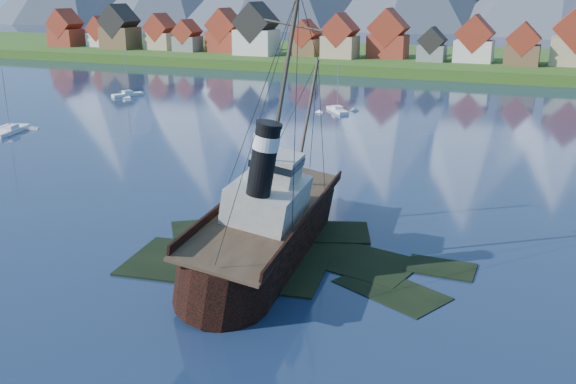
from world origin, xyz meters
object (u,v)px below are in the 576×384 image
at_px(tugboat_wreck, 270,219).
at_px(sailboat_b, 128,95).
at_px(sailboat_a, 10,132).
at_px(sailboat_c, 337,111).

bearing_deg(tugboat_wreck, sailboat_b, 127.10).
relative_size(sailboat_a, sailboat_b, 1.09).
xyz_separation_m(tugboat_wreck, sailboat_b, (-69.46, 72.12, -2.93)).
distance_m(sailboat_a, sailboat_b, 42.13).
relative_size(tugboat_wreck, sailboat_a, 2.76).
distance_m(tugboat_wreck, sailboat_c, 74.03).
bearing_deg(sailboat_b, tugboat_wreck, -17.17).
height_order(sailboat_a, sailboat_c, sailboat_a).
bearing_deg(sailboat_a, sailboat_c, 26.77).
height_order(sailboat_b, sailboat_c, sailboat_b).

